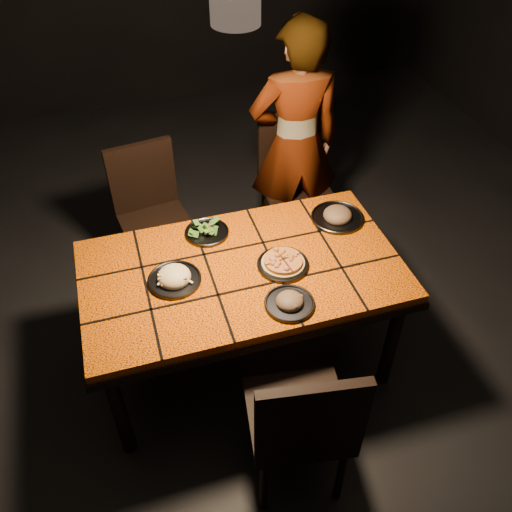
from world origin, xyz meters
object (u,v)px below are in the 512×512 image
object	(u,v)px
chair_far_left	(150,207)
chair_far_right	(294,175)
plate_pasta	(174,278)
chair_near	(303,423)
diner	(295,145)
plate_pizza	(283,263)
dining_table	(242,279)

from	to	relation	value
chair_far_left	chair_far_right	distance (m)	0.98
chair_far_left	plate_pasta	distance (m)	0.96
chair_near	diner	world-z (taller)	diner
diner	plate_pizza	size ratio (longest dim) A/B	6.23
diner	plate_pizza	bearing A→B (deg)	71.82
chair_near	chair_far_right	world-z (taller)	chair_far_right
diner	plate_pasta	xyz separation A→B (m)	(-0.96, -0.93, -0.04)
dining_table	plate_pasta	size ratio (longest dim) A/B	6.15
plate_pasta	plate_pizza	bearing A→B (deg)	-5.56
dining_table	chair_far_right	bearing A→B (deg)	56.30
plate_pizza	chair_near	bearing A→B (deg)	-102.44
dining_table	plate_pizza	distance (m)	0.23
dining_table	diner	world-z (taller)	diner
chair_near	chair_far_right	size ratio (longest dim) A/B	0.99
dining_table	chair_near	distance (m)	0.81
chair_far_left	plate_pizza	distance (m)	1.14
chair_far_left	plate_pizza	size ratio (longest dim) A/B	3.56
plate_pizza	chair_far_right	bearing A→B (deg)	66.58
dining_table	chair_far_right	xyz separation A→B (m)	(0.64, 0.96, -0.11)
chair_far_right	diner	size ratio (longest dim) A/B	0.60
chair_near	chair_far_left	xyz separation A→B (m)	(-0.38, 1.73, -0.02)
diner	plate_pizza	xyz separation A→B (m)	(-0.42, -0.98, -0.05)
chair_near	plate_pasta	bearing A→B (deg)	-56.10
dining_table	diner	xyz separation A→B (m)	(0.62, 0.93, 0.15)
chair_near	diner	xyz separation A→B (m)	(0.59, 1.73, 0.26)
chair_far_right	plate_pizza	bearing A→B (deg)	-111.32
chair_near	plate_pasta	size ratio (longest dim) A/B	3.71
chair_far_right	plate_pizza	world-z (taller)	chair_far_right
chair_far_right	diner	distance (m)	0.25
dining_table	diner	distance (m)	1.13
diner	chair_far_left	bearing A→B (deg)	4.96
dining_table	chair_far_left	xyz separation A→B (m)	(-0.34, 0.93, -0.14)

